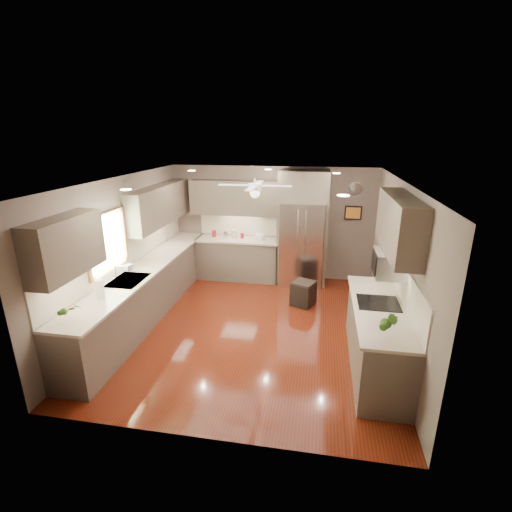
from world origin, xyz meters
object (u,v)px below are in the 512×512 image
(canister_d, at_px, (242,236))
(stool, at_px, (303,293))
(potted_plant_left, at_px, (71,309))
(canister_a, at_px, (214,233))
(bowl, at_px, (260,239))
(soap_bottle, at_px, (129,267))
(potted_plant_right, at_px, (389,323))
(canister_c, at_px, (234,234))
(paper_towel, at_px, (100,289))
(canister_b, at_px, (226,234))
(refrigerator, at_px, (302,231))
(microwave, at_px, (390,263))

(canister_d, height_order, stool, canister_d)
(canister_d, relative_size, potted_plant_left, 0.39)
(canister_a, height_order, stool, canister_a)
(canister_d, bearing_deg, bowl, -9.80)
(soap_bottle, bearing_deg, potted_plant_right, -18.98)
(canister_c, xyz_separation_m, bowl, (0.58, -0.04, -0.06))
(canister_c, relative_size, stool, 0.39)
(canister_a, relative_size, paper_towel, 0.49)
(canister_b, relative_size, stool, 0.29)
(potted_plant_left, xyz_separation_m, refrigerator, (2.65, 4.02, 0.10))
(potted_plant_left, height_order, potted_plant_right, potted_plant_left)
(bowl, relative_size, paper_towel, 0.80)
(canister_a, relative_size, potted_plant_left, 0.48)
(canister_a, relative_size, canister_d, 1.23)
(canister_c, bearing_deg, stool, -35.70)
(canister_b, height_order, canister_c, canister_c)
(soap_bottle, distance_m, potted_plant_right, 4.18)
(bowl, bearing_deg, canister_a, 176.15)
(canister_d, xyz_separation_m, potted_plant_left, (-1.32, -4.10, 0.09))
(canister_d, bearing_deg, canister_c, -169.59)
(microwave, xyz_separation_m, stool, (-1.21, 1.59, -1.24))
(canister_b, height_order, paper_towel, paper_towel)
(canister_a, distance_m, potted_plant_right, 4.95)
(canister_c, bearing_deg, bowl, -3.80)
(refrigerator, distance_m, microwave, 3.03)
(canister_b, height_order, soap_bottle, soap_bottle)
(canister_a, bearing_deg, microwave, -40.13)
(stool, height_order, paper_towel, paper_towel)
(canister_a, bearing_deg, potted_plant_left, -99.34)
(canister_c, distance_m, bowl, 0.58)
(canister_b, relative_size, paper_towel, 0.51)
(soap_bottle, bearing_deg, potted_plant_left, -86.40)
(potted_plant_left, bearing_deg, paper_towel, 91.35)
(canister_c, xyz_separation_m, soap_bottle, (-1.25, -2.40, 0.02))
(stool, relative_size, paper_towel, 1.74)
(potted_plant_right, distance_m, stool, 2.94)
(potted_plant_left, relative_size, microwave, 0.56)
(canister_c, bearing_deg, paper_towel, -108.88)
(canister_d, xyz_separation_m, soap_bottle, (-1.43, -2.43, 0.05))
(stool, bearing_deg, potted_plant_left, -133.66)
(canister_b, height_order, microwave, microwave)
(potted_plant_right, height_order, microwave, microwave)
(canister_a, height_order, soap_bottle, soap_bottle)
(canister_d, distance_m, soap_bottle, 2.82)
(canister_a, distance_m, refrigerator, 1.99)
(canister_d, xyz_separation_m, microwave, (2.66, -2.79, 0.48))
(potted_plant_left, relative_size, refrigerator, 0.12)
(potted_plant_left, xyz_separation_m, stool, (2.77, 2.90, -0.85))
(canister_a, bearing_deg, canister_c, -3.92)
(stool, bearing_deg, bowl, 132.78)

